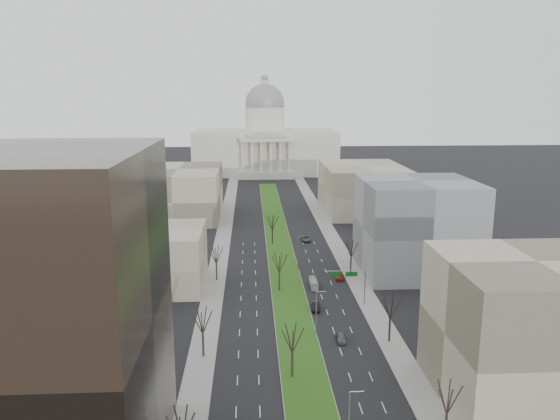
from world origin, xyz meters
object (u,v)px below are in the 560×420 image
object	(u,v)px
car_red	(339,276)
car_grey_far	(306,239)
car_grey_near	(341,337)
car_black	(316,306)
box_van	(314,283)

from	to	relation	value
car_red	car_grey_far	size ratio (longest dim) A/B	0.90
car_grey_near	car_red	bearing A→B (deg)	84.08
car_black	car_red	distance (m)	20.85
box_van	car_grey_near	bearing A→B (deg)	-85.51
car_grey_far	box_van	size ratio (longest dim) A/B	0.79
car_grey_near	car_black	bearing A→B (deg)	103.95
car_black	box_van	distance (m)	13.76
car_grey_far	box_van	distance (m)	41.12
car_grey_near	box_van	xyz separation A→B (m)	(-1.86, 29.01, 0.28)
car_grey_near	car_grey_far	distance (m)	70.07
car_black	car_red	bearing A→B (deg)	72.16
car_red	box_van	distance (m)	8.97
car_grey_near	box_van	size ratio (longest dim) A/B	0.59
car_black	car_grey_far	size ratio (longest dim) A/B	0.88
car_red	car_black	bearing A→B (deg)	-104.79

